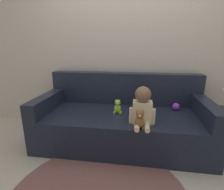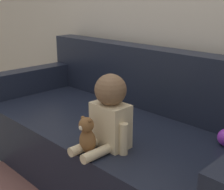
{
  "view_description": "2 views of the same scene",
  "coord_description": "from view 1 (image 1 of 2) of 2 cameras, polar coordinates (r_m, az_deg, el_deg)",
  "views": [
    {
      "loc": [
        0.19,
        -2.13,
        1.28
      ],
      "look_at": [
        -0.13,
        -0.02,
        0.67
      ],
      "focal_mm": 28.0,
      "sensor_mm": 36.0,
      "label": 1
    },
    {
      "loc": [
        1.41,
        -1.4,
        1.25
      ],
      "look_at": [
        0.02,
        -0.03,
        0.63
      ],
      "focal_mm": 50.0,
      "sensor_mm": 36.0,
      "label": 2
    }
  ],
  "objects": [
    {
      "name": "ground_plane",
      "position": [
        2.49,
        3.07,
        -15.07
      ],
      "size": [
        12.0,
        12.0,
        0.0
      ],
      "primitive_type": "plane",
      "color": "#B7AD99"
    },
    {
      "name": "person_baby",
      "position": [
        1.95,
        9.92,
        -3.8
      ],
      "size": [
        0.29,
        0.34,
        0.42
      ],
      "color": "beige",
      "rests_on": "couch"
    },
    {
      "name": "wall_back",
      "position": [
        2.7,
        4.72,
        16.28
      ],
      "size": [
        8.0,
        0.05,
        2.6
      ],
      "color": "beige",
      "rests_on": "ground_plane"
    },
    {
      "name": "teddy_bear_brown",
      "position": [
        1.86,
        9.01,
        -8.04
      ],
      "size": [
        0.12,
        0.1,
        0.21
      ],
      "color": "brown",
      "rests_on": "couch"
    },
    {
      "name": "couch",
      "position": [
        2.4,
        3.32,
        -8.07
      ],
      "size": [
        2.17,
        0.98,
        0.9
      ],
      "color": "black",
      "rests_on": "ground_plane"
    },
    {
      "name": "plush_toy_side",
      "position": [
        2.24,
        1.85,
        -3.92
      ],
      "size": [
        0.11,
        0.08,
        0.18
      ],
      "color": "#8CD133",
      "rests_on": "couch"
    },
    {
      "name": "toy_ball",
      "position": [
        2.51,
        20.16,
        -3.59
      ],
      "size": [
        0.1,
        0.1,
        0.1
      ],
      "color": "purple",
      "rests_on": "couch"
    }
  ]
}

